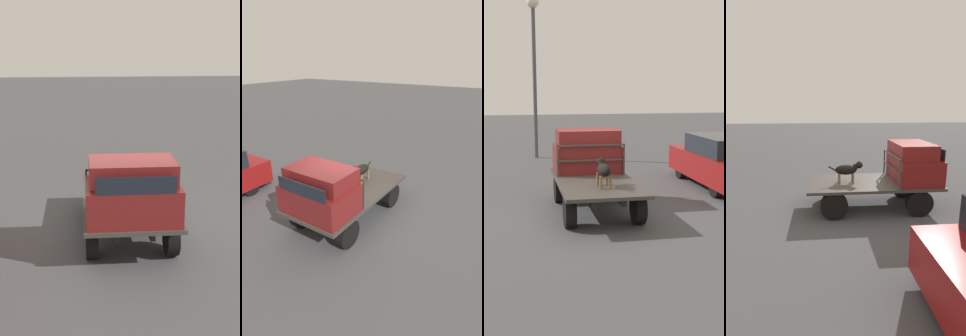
{
  "view_description": "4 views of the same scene",
  "coord_description": "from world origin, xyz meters",
  "views": [
    {
      "loc": [
        9.68,
        -0.95,
        4.28
      ],
      "look_at": [
        -0.8,
        -0.07,
        1.26
      ],
      "focal_mm": 50.0,
      "sensor_mm": 36.0,
      "label": 1
    },
    {
      "loc": [
        5.54,
        4.07,
        4.48
      ],
      "look_at": [
        -0.8,
        -0.07,
        1.26
      ],
      "focal_mm": 28.0,
      "sensor_mm": 36.0,
      "label": 2
    },
    {
      "loc": [
        -11.26,
        1.99,
        3.15
      ],
      "look_at": [
        -0.8,
        -0.07,
        1.26
      ],
      "focal_mm": 50.0,
      "sensor_mm": 36.0,
      "label": 3
    },
    {
      "loc": [
        -1.5,
        -7.49,
        3.04
      ],
      "look_at": [
        -0.8,
        -0.07,
        1.26
      ],
      "focal_mm": 28.0,
      "sensor_mm": 36.0,
      "label": 4
    }
  ],
  "objects": [
    {
      "name": "ground_plane",
      "position": [
        0.0,
        0.0,
        0.0
      ],
      "size": [
        80.0,
        80.0,
        0.0
      ],
      "primitive_type": "plane",
      "color": "#474749"
    },
    {
      "name": "flatbed_truck",
      "position": [
        0.0,
        0.0,
        0.59
      ],
      "size": [
        3.85,
        1.91,
        0.82
      ],
      "color": "black",
      "rests_on": "ground"
    },
    {
      "name": "truck_cab",
      "position": [
        1.23,
        0.0,
        1.37
      ],
      "size": [
        1.24,
        1.79,
        1.16
      ],
      "color": "maroon",
      "rests_on": "flatbed_truck"
    },
    {
      "name": "truck_headboard",
      "position": [
        0.57,
        0.0,
        1.37
      ],
      "size": [
        0.04,
        1.79,
        0.83
      ],
      "color": "#3D3833",
      "rests_on": "flatbed_truck"
    },
    {
      "name": "dog",
      "position": [
        -0.73,
        -0.07,
        1.22
      ],
      "size": [
        1.05,
        0.3,
        0.67
      ],
      "rotation": [
        0.0,
        0.0,
        0.06
      ],
      "color": "brown",
      "rests_on": "flatbed_truck"
    }
  ]
}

